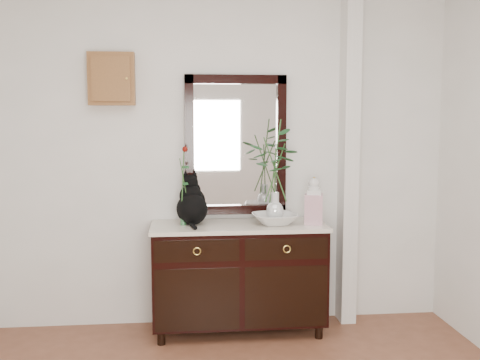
{
  "coord_description": "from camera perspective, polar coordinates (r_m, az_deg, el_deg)",
  "views": [
    {
      "loc": [
        -0.32,
        -2.46,
        1.66
      ],
      "look_at": [
        0.1,
        1.63,
        1.2
      ],
      "focal_mm": 42.0,
      "sensor_mm": 36.0,
      "label": 1
    }
  ],
  "objects": [
    {
      "name": "vase_branches",
      "position": [
        4.23,
        3.59,
        1.01
      ],
      "size": [
        0.47,
        0.47,
        0.79
      ],
      "primitive_type": null,
      "rotation": [
        0.0,
        0.0,
        0.32
      ],
      "color": "silver",
      "rests_on": "lotus_bowl"
    },
    {
      "name": "pilaster",
      "position": [
        4.56,
        10.98,
        2.38
      ],
      "size": [
        0.12,
        0.2,
        2.7
      ],
      "primitive_type": "cube",
      "color": "silver",
      "rests_on": "ground"
    },
    {
      "name": "wall_back",
      "position": [
        4.46,
        -1.74,
        2.4
      ],
      "size": [
        3.6,
        0.04,
        2.7
      ],
      "primitive_type": "cube",
      "color": "silver",
      "rests_on": "ground"
    },
    {
      "name": "wall_mirror",
      "position": [
        4.45,
        -0.44,
        3.55
      ],
      "size": [
        0.8,
        0.06,
        1.1
      ],
      "color": "black",
      "rests_on": "wall_back"
    },
    {
      "name": "key_cabinet",
      "position": [
        4.44,
        -12.91,
        9.98
      ],
      "size": [
        0.35,
        0.1,
        0.4
      ],
      "primitive_type": "cube",
      "color": "brown",
      "rests_on": "wall_back"
    },
    {
      "name": "lotus_bowl",
      "position": [
        4.28,
        3.56,
        -3.96
      ],
      "size": [
        0.38,
        0.38,
        0.08
      ],
      "primitive_type": "imported",
      "rotation": [
        0.0,
        0.0,
        0.15
      ],
      "color": "silver",
      "rests_on": "sideboard"
    },
    {
      "name": "bud_vase_rose",
      "position": [
        4.23,
        -5.82,
        -0.54
      ],
      "size": [
        0.09,
        0.09,
        0.61
      ],
      "primitive_type": null,
      "rotation": [
        0.0,
        0.0,
        0.34
      ],
      "color": "#2D5F38",
      "rests_on": "sideboard"
    },
    {
      "name": "cat",
      "position": [
        4.29,
        -4.91,
        -1.93
      ],
      "size": [
        0.32,
        0.37,
        0.38
      ],
      "primitive_type": null,
      "rotation": [
        0.0,
        0.0,
        0.16
      ],
      "color": "black",
      "rests_on": "sideboard"
    },
    {
      "name": "sideboard",
      "position": [
        4.37,
        -0.14,
        -9.35
      ],
      "size": [
        1.33,
        0.52,
        0.82
      ],
      "color": "black",
      "rests_on": "ground"
    },
    {
      "name": "ginger_jar",
      "position": [
        4.3,
        7.51,
        -2.06
      ],
      "size": [
        0.17,
        0.17,
        0.36
      ],
      "primitive_type": null,
      "rotation": [
        0.0,
        0.0,
        -0.26
      ],
      "color": "white",
      "rests_on": "sideboard"
    }
  ]
}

